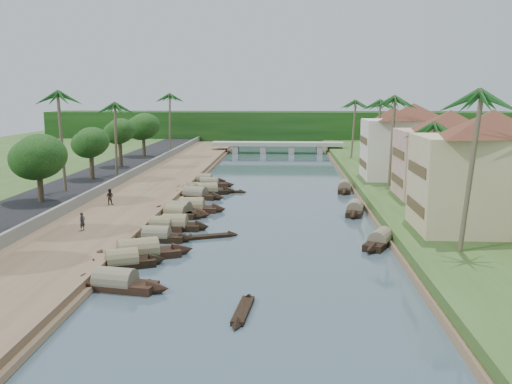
{
  "coord_description": "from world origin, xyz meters",
  "views": [
    {
      "loc": [
        1.92,
        -50.34,
        12.71
      ],
      "look_at": [
        -1.37,
        11.31,
        2.0
      ],
      "focal_mm": 40.0,
      "sensor_mm": 36.0,
      "label": 1
    }
  ],
  "objects_px": {
    "sampan_1": "(122,262)",
    "person_near": "(82,222)",
    "sampan_0": "(115,283)",
    "bridge": "(277,145)",
    "building_near": "(490,170)"
  },
  "relations": [
    {
      "from": "bridge",
      "to": "sampan_0",
      "type": "bearing_deg",
      "value": -96.04
    },
    {
      "from": "sampan_1",
      "to": "person_near",
      "type": "xyz_separation_m",
      "value": [
        -5.8,
        8.02,
        1.19
      ]
    },
    {
      "from": "sampan_1",
      "to": "person_near",
      "type": "distance_m",
      "value": 9.97
    },
    {
      "from": "bridge",
      "to": "building_near",
      "type": "relative_size",
      "value": 1.89
    },
    {
      "from": "building_near",
      "to": "sampan_1",
      "type": "xyz_separation_m",
      "value": [
        -29.12,
        -8.39,
        -5.97
      ]
    },
    {
      "from": "sampan_0",
      "to": "person_near",
      "type": "bearing_deg",
      "value": 128.96
    },
    {
      "from": "sampan_0",
      "to": "building_near",
      "type": "bearing_deg",
      "value": 35.96
    },
    {
      "from": "person_near",
      "to": "sampan_1",
      "type": "bearing_deg",
      "value": -117.81
    },
    {
      "from": "sampan_0",
      "to": "sampan_1",
      "type": "bearing_deg",
      "value": 112.07
    },
    {
      "from": "sampan_0",
      "to": "sampan_1",
      "type": "height_order",
      "value": "sampan_0"
    },
    {
      "from": "bridge",
      "to": "sampan_1",
      "type": "xyz_separation_m",
      "value": [
        -10.12,
        -82.39,
        -1.31
      ]
    },
    {
      "from": "building_near",
      "to": "sampan_1",
      "type": "height_order",
      "value": "building_near"
    },
    {
      "from": "bridge",
      "to": "sampan_0",
      "type": "distance_m",
      "value": 87.57
    },
    {
      "from": "building_near",
      "to": "sampan_1",
      "type": "distance_m",
      "value": 30.88
    },
    {
      "from": "bridge",
      "to": "sampan_1",
      "type": "height_order",
      "value": "bridge"
    }
  ]
}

